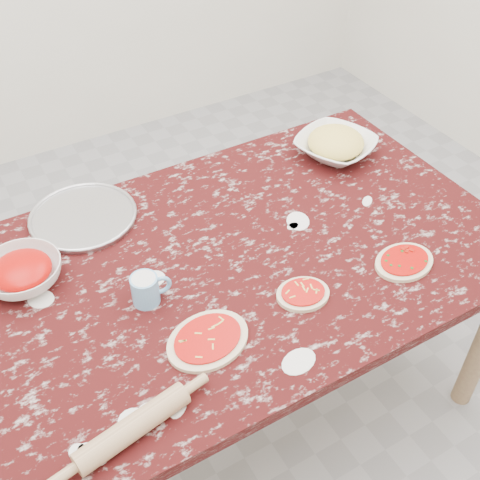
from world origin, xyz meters
name	(u,v)px	position (x,y,z in m)	size (l,w,h in m)	color
ground	(240,396)	(0.00, 0.00, 0.00)	(4.00, 4.00, 0.00)	gray
worktable	(240,272)	(0.00, 0.00, 0.67)	(1.60, 1.00, 0.75)	black
pizza_tray	(83,217)	(-0.35, 0.38, 0.76)	(0.33, 0.33, 0.01)	#B2B2B7
sauce_bowl	(23,273)	(-0.58, 0.20, 0.78)	(0.22, 0.22, 0.07)	white
cheese_bowl	(335,147)	(0.55, 0.27, 0.78)	(0.26, 0.26, 0.06)	white
flour_mug	(146,289)	(-0.31, -0.04, 0.79)	(0.11, 0.07, 0.09)	#6DB0E2
pizza_left	(208,340)	(-0.24, -0.24, 0.76)	(0.25, 0.21, 0.02)	beige
pizza_mid	(303,294)	(0.06, -0.23, 0.76)	(0.17, 0.15, 0.02)	beige
pizza_right	(404,262)	(0.38, -0.28, 0.76)	(0.20, 0.15, 0.02)	beige
rolling_pin	(133,427)	(-0.50, -0.39, 0.78)	(0.06, 0.06, 0.28)	tan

